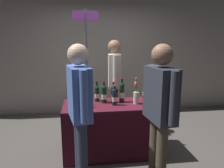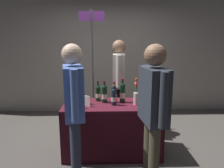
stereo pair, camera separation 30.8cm
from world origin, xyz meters
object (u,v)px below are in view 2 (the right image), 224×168
object	(u,v)px
featured_wine_bottle	(114,97)
vendor_presenter	(119,78)
display_bottle_0	(73,99)
flower_vase	(136,96)
wine_glass_near_vendor	(74,95)
booth_signpost	(92,58)
tasting_table	(112,120)
taster_foreground_right	(74,102)

from	to	relation	value
featured_wine_bottle	vendor_presenter	xyz separation A→B (m)	(0.12, 0.87, 0.13)
display_bottle_0	flower_vase	xyz separation A→B (m)	(0.89, 0.14, 0.01)
wine_glass_near_vendor	booth_signpost	xyz separation A→B (m)	(0.24, 0.93, 0.49)
display_bottle_0	wine_glass_near_vendor	world-z (taller)	display_bottle_0
tasting_table	featured_wine_bottle	world-z (taller)	featured_wine_bottle
flower_vase	vendor_presenter	bearing A→B (deg)	103.67
wine_glass_near_vendor	booth_signpost	distance (m)	1.07
flower_vase	wine_glass_near_vendor	bearing A→B (deg)	168.43
display_bottle_0	wine_glass_near_vendor	xyz separation A→B (m)	(-0.05, 0.33, -0.03)
wine_glass_near_vendor	taster_foreground_right	distance (m)	0.84
featured_wine_bottle	taster_foreground_right	size ratio (longest dim) A/B	0.18
wine_glass_near_vendor	taster_foreground_right	world-z (taller)	taster_foreground_right
wine_glass_near_vendor	flower_vase	xyz separation A→B (m)	(0.94, -0.19, 0.03)
wine_glass_near_vendor	flower_vase	world-z (taller)	flower_vase
wine_glass_near_vendor	flower_vase	bearing A→B (deg)	-11.57
featured_wine_bottle	wine_glass_near_vendor	bearing A→B (deg)	161.06
taster_foreground_right	booth_signpost	bearing A→B (deg)	-14.92
featured_wine_bottle	vendor_presenter	distance (m)	0.88
tasting_table	booth_signpost	size ratio (longest dim) A/B	0.63
wine_glass_near_vendor	booth_signpost	world-z (taller)	booth_signpost
booth_signpost	featured_wine_bottle	bearing A→B (deg)	-71.92
vendor_presenter	flower_vase	bearing A→B (deg)	17.70
tasting_table	display_bottle_0	size ratio (longest dim) A/B	4.82
featured_wine_bottle	vendor_presenter	size ratio (longest dim) A/B	0.17
featured_wine_bottle	display_bottle_0	world-z (taller)	featured_wine_bottle
flower_vase	tasting_table	bearing A→B (deg)	173.07
tasting_table	taster_foreground_right	world-z (taller)	taster_foreground_right
flower_vase	taster_foreground_right	xyz separation A→B (m)	(-0.81, -0.63, 0.10)
tasting_table	display_bottle_0	bearing A→B (deg)	-161.03
flower_vase	taster_foreground_right	bearing A→B (deg)	-142.18
flower_vase	booth_signpost	distance (m)	1.40
featured_wine_bottle	display_bottle_0	xyz separation A→B (m)	(-0.56, -0.12, -0.00)
wine_glass_near_vendor	featured_wine_bottle	bearing A→B (deg)	-18.94
display_bottle_0	taster_foreground_right	bearing A→B (deg)	-80.73
tasting_table	display_bottle_0	distance (m)	0.68
taster_foreground_right	booth_signpost	world-z (taller)	booth_signpost
featured_wine_bottle	wine_glass_near_vendor	world-z (taller)	featured_wine_bottle
booth_signpost	vendor_presenter	bearing A→B (deg)	-28.82
display_bottle_0	taster_foreground_right	size ratio (longest dim) A/B	0.18
flower_vase	vendor_presenter	xyz separation A→B (m)	(-0.21, 0.85, 0.12)
wine_glass_near_vendor	taster_foreground_right	bearing A→B (deg)	-81.26
taster_foreground_right	booth_signpost	xyz separation A→B (m)	(0.11, 1.75, 0.35)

